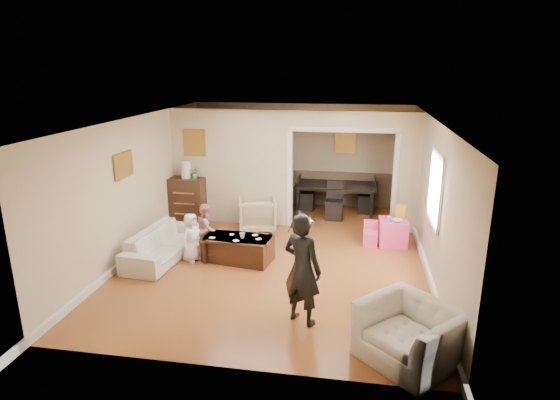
% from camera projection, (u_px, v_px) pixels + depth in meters
% --- Properties ---
extents(floor, '(7.00, 7.00, 0.00)m').
position_uv_depth(floor, '(278.00, 255.00, 8.90)').
color(floor, '#AC5E2C').
rests_on(floor, ground).
extents(partition_left, '(2.75, 0.18, 2.60)m').
position_uv_depth(partition_left, '(232.00, 167.00, 10.46)').
color(partition_left, beige).
rests_on(partition_left, ground).
extents(partition_right, '(0.55, 0.18, 2.60)m').
position_uv_depth(partition_right, '(407.00, 173.00, 9.84)').
color(partition_right, beige).
rests_on(partition_right, ground).
extents(partition_header, '(2.22, 0.18, 0.35)m').
position_uv_depth(partition_header, '(344.00, 119.00, 9.74)').
color(partition_header, beige).
rests_on(partition_header, partition_right).
extents(window_pane, '(0.03, 0.95, 1.10)m').
position_uv_depth(window_pane, '(436.00, 189.00, 7.65)').
color(window_pane, white).
rests_on(window_pane, ground).
extents(framed_art_partition, '(0.45, 0.03, 0.55)m').
position_uv_depth(framed_art_partition, '(194.00, 143.00, 10.34)').
color(framed_art_partition, brown).
rests_on(framed_art_partition, partition_left).
extents(framed_art_sofa_wall, '(0.03, 0.55, 0.40)m').
position_uv_depth(framed_art_sofa_wall, '(124.00, 165.00, 8.26)').
color(framed_art_sofa_wall, brown).
extents(framed_art_alcove, '(0.45, 0.03, 0.55)m').
position_uv_depth(framed_art_alcove, '(345.00, 141.00, 11.50)').
color(framed_art_alcove, brown).
extents(sofa, '(0.96, 2.01, 0.57)m').
position_uv_depth(sofa, '(164.00, 244.00, 8.70)').
color(sofa, beige).
rests_on(sofa, ground).
extents(armchair_back, '(0.95, 0.97, 0.74)m').
position_uv_depth(armchair_back, '(258.00, 214.00, 10.16)').
color(armchair_back, '#C4AE88').
rests_on(armchair_back, ground).
extents(armchair_front, '(1.49, 1.48, 0.73)m').
position_uv_depth(armchair_front, '(410.00, 334.00, 5.64)').
color(armchair_front, beige).
rests_on(armchair_front, ground).
extents(dresser, '(0.78, 0.44, 1.07)m').
position_uv_depth(dresser, '(188.00, 201.00, 10.55)').
color(dresser, '#341A0F').
rests_on(dresser, ground).
extents(table_lamp, '(0.22, 0.22, 0.36)m').
position_uv_depth(table_lamp, '(186.00, 170.00, 10.35)').
color(table_lamp, '#F4E7C7').
rests_on(table_lamp, dresser).
extents(potted_plant, '(0.25, 0.21, 0.27)m').
position_uv_depth(potted_plant, '(195.00, 173.00, 10.33)').
color(potted_plant, '#417F38').
rests_on(potted_plant, dresser).
extents(coffee_table, '(1.33, 0.82, 0.47)m').
position_uv_depth(coffee_table, '(238.00, 249.00, 8.60)').
color(coffee_table, '#381D12').
rests_on(coffee_table, ground).
extents(coffee_cup, '(0.12, 0.12, 0.10)m').
position_uv_depth(coffee_cup, '(242.00, 236.00, 8.46)').
color(coffee_cup, silver).
rests_on(coffee_cup, coffee_table).
extents(play_table, '(0.57, 0.57, 0.53)m').
position_uv_depth(play_table, '(393.00, 232.00, 9.35)').
color(play_table, '#E83D94').
rests_on(play_table, ground).
extents(cereal_box, '(0.20, 0.08, 0.30)m').
position_uv_depth(cereal_box, '(400.00, 212.00, 9.30)').
color(cereal_box, yellow).
rests_on(cereal_box, play_table).
extents(cyan_cup, '(0.08, 0.08, 0.08)m').
position_uv_depth(cyan_cup, '(389.00, 219.00, 9.23)').
color(cyan_cup, '#26B7C1').
rests_on(cyan_cup, play_table).
extents(toy_block, '(0.10, 0.09, 0.05)m').
position_uv_depth(toy_block, '(388.00, 217.00, 9.40)').
color(toy_block, red).
rests_on(toy_block, play_table).
extents(play_bowl, '(0.22, 0.22, 0.05)m').
position_uv_depth(play_bowl, '(397.00, 221.00, 9.14)').
color(play_bowl, silver).
rests_on(play_bowl, play_table).
extents(dining_table, '(2.02, 1.19, 0.69)m').
position_uv_depth(dining_table, '(336.00, 197.00, 11.50)').
color(dining_table, black).
rests_on(dining_table, ground).
extents(adult_person, '(0.71, 0.62, 1.63)m').
position_uv_depth(adult_person, '(302.00, 269.00, 6.38)').
color(adult_person, black).
rests_on(adult_person, ground).
extents(child_kneel_a, '(0.43, 0.52, 0.92)m').
position_uv_depth(child_kneel_a, '(191.00, 237.00, 8.53)').
color(child_kneel_a, white).
rests_on(child_kneel_a, ground).
extents(child_kneel_b, '(0.45, 0.54, 0.98)m').
position_uv_depth(child_kneel_b, '(207.00, 228.00, 8.92)').
color(child_kneel_b, '#D18285').
rests_on(child_kneel_b, ground).
extents(child_toddler, '(0.51, 0.41, 0.81)m').
position_uv_depth(child_toddler, '(299.00, 230.00, 9.09)').
color(child_toddler, black).
rests_on(child_toddler, ground).
extents(craft_papers, '(0.98, 0.46, 0.00)m').
position_uv_depth(craft_papers, '(239.00, 238.00, 8.50)').
color(craft_papers, white).
rests_on(craft_papers, coffee_table).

